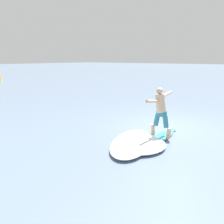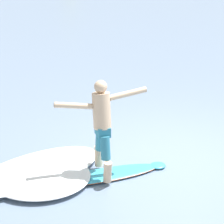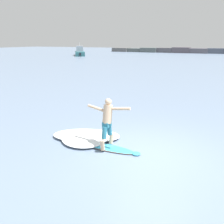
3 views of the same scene
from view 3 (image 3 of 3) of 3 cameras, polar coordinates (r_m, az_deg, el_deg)
ground_plane at (r=6.85m, az=10.36°, el=-10.57°), size 200.00×200.00×0.00m
rock_jetty_breakwater at (r=68.37m, az=19.19°, el=14.95°), size 46.82×4.71×1.53m
surfboard at (r=7.01m, az=-1.06°, el=-9.27°), size 2.06×0.48×0.20m
surfer at (r=6.68m, az=-1.20°, el=-1.99°), size 1.47×0.74×1.55m
small_boat_offshore at (r=54.10m, az=-8.41°, el=15.20°), size 6.19×8.15×3.03m
wave_foam_at_tail at (r=7.78m, az=-6.70°, el=-6.07°), size 2.61×1.85×0.17m
wave_foam_at_nose at (r=7.58m, az=-7.33°, el=-6.78°), size 1.86×1.76×0.17m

